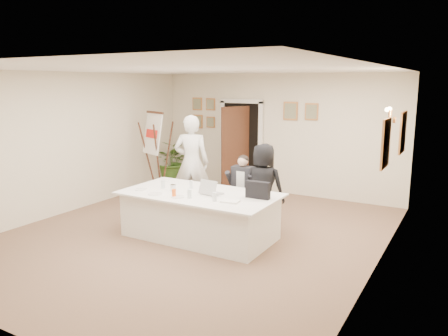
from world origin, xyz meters
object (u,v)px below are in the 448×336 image
flip_chart (157,157)px  oj_glass (174,193)px  seated_man (242,189)px  steel_jug (173,188)px  standing_woman (263,186)px  conference_table (200,215)px  laptop_bag (258,190)px  standing_man (192,163)px  potted_palm (173,161)px  paper_stack (230,201)px  laptop (212,186)px

flip_chart → oj_glass: 3.28m
seated_man → steel_jug: seated_man is taller
standing_woman → steel_jug: standing_woman is taller
oj_glass → steel_jug: bearing=128.5°
flip_chart → conference_table: bearing=-38.7°
seated_man → oj_glass: (-0.46, -1.48, 0.19)m
seated_man → laptop_bag: (0.74, -0.89, 0.26)m
standing_woman → flip_chart: bearing=-21.5°
standing_man → laptop_bag: 2.38m
oj_glass → steel_jug: size_ratio=1.18×
standing_man → seated_man: bearing=143.8°
standing_woman → potted_palm: 4.33m
seated_man → steel_jug: bearing=-117.7°
standing_woman → paper_stack: (-0.00, -1.21, 0.02)m
paper_stack → oj_glass: 0.95m
conference_table → standing_woman: standing_woman is taller
conference_table → flip_chart: flip_chart is taller
conference_table → seated_man: seated_man is taller
potted_palm → paper_stack: bearing=-43.5°
laptop_bag → steel_jug: size_ratio=3.58×
seated_man → standing_man: standing_man is taller
conference_table → laptop: (0.21, 0.05, 0.52)m
standing_man → potted_palm: 2.69m
seated_man → standing_woman: size_ratio=0.84×
flip_chart → standing_woman: (3.18, -1.01, -0.11)m
potted_palm → paper_stack: potted_palm is taller
paper_stack → steel_jug: size_ratio=2.46×
laptop_bag → oj_glass: bearing=-155.7°
standing_woman → laptop: standing_woman is taller
laptop_bag → steel_jug: laptop_bag is taller
oj_glass → steel_jug: 0.41m
standing_woman → laptop_bag: standing_woman is taller
seated_man → standing_man: 1.40m
laptop_bag → conference_table: bearing=-172.5°
laptop → standing_woman: bearing=68.8°
laptop → paper_stack: 0.60m
flip_chart → standing_woman: 3.34m
laptop_bag → steel_jug: (-1.46, -0.28, -0.08)m
standing_man → laptop: 1.83m
paper_stack → laptop_bag: bearing=57.1°
flip_chart → potted_palm: (-0.50, 1.27, -0.33)m
conference_table → oj_glass: size_ratio=20.17×
potted_palm → steel_jug: size_ratio=10.02×
standing_woman → potted_palm: (-3.68, 2.28, -0.22)m
paper_stack → steel_jug: (-1.19, 0.14, 0.04)m
oj_glass → steel_jug: (-0.25, 0.32, -0.01)m
flip_chart → paper_stack: 3.88m
laptop_bag → standing_woman: bearing=106.7°
conference_table → oj_glass: oj_glass is taller
conference_table → flip_chart: (-2.45, 1.97, 0.49)m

